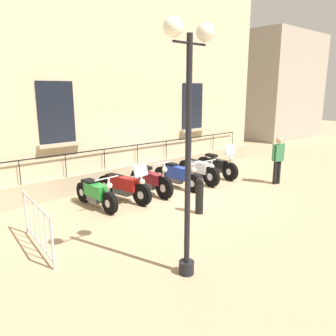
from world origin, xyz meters
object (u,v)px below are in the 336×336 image
motorcycle_blue (177,176)px  motorcycle_maroon (151,181)px  pedestrian_standing (278,158)px  motorcycle_black (217,166)px  bollard (199,196)px  motorcycle_white (198,171)px  crowd_barrier (37,225)px  lamppost (189,121)px  motorcycle_red (124,186)px  motorcycle_green (96,194)px

motorcycle_blue → motorcycle_maroon: bearing=-90.3°
pedestrian_standing → motorcycle_black: bearing=-157.2°
bollard → motorcycle_white: bearing=134.3°
motorcycle_white → motorcycle_black: motorcycle_black is taller
motorcycle_black → crowd_barrier: 7.56m
motorcycle_maroon → lamppost: lamppost is taller
motorcycle_maroon → lamppost: size_ratio=0.47×
pedestrian_standing → crowd_barrier: bearing=-93.8°
motorcycle_red → bollard: motorcycle_red is taller
motorcycle_blue → pedestrian_standing: 3.63m
bollard → crowd_barrier: bearing=-100.5°
motorcycle_white → bollard: bollard is taller
motorcycle_maroon → motorcycle_blue: (0.01, 1.13, -0.02)m
motorcycle_green → motorcycle_maroon: 1.94m
motorcycle_green → bollard: bollard is taller
motorcycle_blue → pedestrian_standing: bearing=56.4°
motorcycle_maroon → crowd_barrier: bearing=-70.8°
motorcycle_red → motorcycle_blue: size_ratio=1.03×
motorcycle_blue → lamppost: lamppost is taller
bollard → motorcycle_black: bearing=123.9°
motorcycle_blue → motorcycle_white: (0.04, 1.00, 0.03)m
motorcycle_red → bollard: bearing=22.7°
motorcycle_green → motorcycle_red: (0.00, 0.94, 0.04)m
motorcycle_blue → motorcycle_white: motorcycle_blue is taller
motorcycle_maroon → motorcycle_black: bearing=90.8°
motorcycle_black → pedestrian_standing: 2.28m
motorcycle_maroon → motorcycle_white: (0.05, 2.13, 0.00)m
motorcycle_red → lamppost: lamppost is taller
motorcycle_green → motorcycle_white: (0.10, 4.07, 0.04)m
pedestrian_standing → motorcycle_white: bearing=-134.3°
motorcycle_blue → bollard: size_ratio=2.13×
motorcycle_green → lamppost: lamppost is taller
motorcycle_black → motorcycle_red: bearing=-90.1°
motorcycle_green → motorcycle_maroon: motorcycle_maroon is taller
motorcycle_black → crowd_barrier: bearing=-78.7°
crowd_barrier → lamppost: bearing=31.7°
motorcycle_red → pedestrian_standing: pedestrian_standing is taller
lamppost → pedestrian_standing: size_ratio=2.58×
motorcycle_green → bollard: size_ratio=1.99×
motorcycle_maroon → motorcycle_black: (-0.04, 3.27, -0.02)m
motorcycle_red → motorcycle_green: bearing=-90.0°
motorcycle_maroon → crowd_barrier: size_ratio=1.00×
motorcycle_white → pedestrian_standing: pedestrian_standing is taller
motorcycle_maroon → lamppost: 5.37m
motorcycle_red → motorcycle_blue: motorcycle_red is taller
lamppost → motorcycle_green: bearing=172.9°
motorcycle_black → lamppost: bearing=-53.8°
lamppost → crowd_barrier: (-2.71, -1.67, -2.23)m
motorcycle_green → pedestrian_standing: size_ratio=1.18×
motorcycle_red → crowd_barrier: 3.47m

